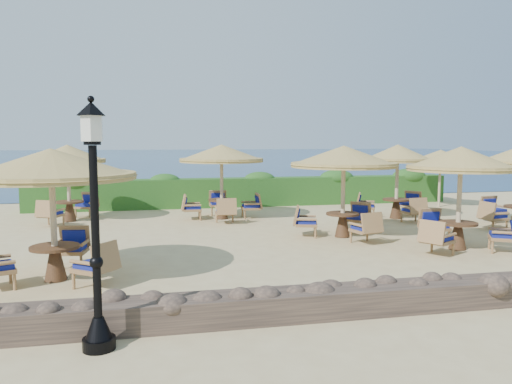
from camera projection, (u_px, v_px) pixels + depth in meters
name	position (u px, v px, depth m)	size (l,w,h in m)	color
ground	(296.00, 238.00, 14.35)	(120.00, 120.00, 0.00)	tan
sea	(175.00, 157.00, 82.45)	(160.00, 160.00, 0.00)	#0C2550
hedge	(248.00, 192.00, 21.29)	(18.00, 0.90, 1.20)	#1D4A17
stone_wall	(403.00, 297.00, 8.30)	(15.00, 0.65, 0.44)	brown
lamp_post	(95.00, 236.00, 6.58)	(0.44, 0.44, 3.31)	black
extra_parasol	(441.00, 155.00, 20.79)	(2.30, 2.30, 2.41)	#CDB790
cafe_set_0	(52.00, 181.00, 9.84)	(3.33, 3.33, 2.65)	#CDB790
cafe_set_1	(343.00, 169.00, 14.32)	(3.08, 3.08, 2.65)	#CDB790
cafe_set_2	(460.00, 176.00, 12.70)	(2.77, 2.75, 2.65)	#CDB790
cafe_set_3	(68.00, 165.00, 17.10)	(2.56, 2.84, 2.65)	#CDB790
cafe_set_4	(222.00, 167.00, 17.67)	(3.01, 3.01, 2.65)	#CDB790
cafe_set_5	(397.00, 168.00, 17.78)	(2.77, 2.64, 2.65)	#CDB790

